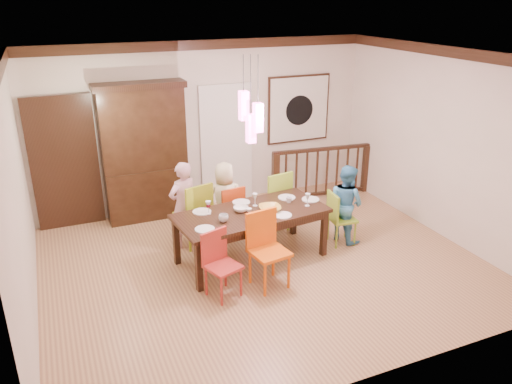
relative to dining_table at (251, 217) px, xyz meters
name	(u,v)px	position (x,y,z in m)	size (l,w,h in m)	color
floor	(263,264)	(0.10, -0.20, -0.67)	(6.00, 6.00, 0.00)	#9E6D4C
ceiling	(265,56)	(0.10, -0.20, 2.23)	(6.00, 6.00, 0.00)	white
wall_back	(206,126)	(0.10, 2.30, 0.78)	(6.00, 6.00, 0.00)	beige
wall_left	(17,202)	(-2.90, -0.20, 0.78)	(5.00, 5.00, 0.00)	beige
wall_right	(441,143)	(3.10, -0.20, 0.78)	(5.00, 5.00, 0.00)	beige
crown_molding	(265,62)	(0.10, -0.20, 2.15)	(6.00, 5.00, 0.16)	black
panel_door	(65,165)	(-2.30, 2.25, 0.38)	(1.04, 0.07, 2.24)	black
white_doorway	(226,146)	(0.45, 2.26, 0.38)	(0.97, 0.05, 2.22)	silver
painting	(299,109)	(1.90, 2.26, 0.93)	(1.25, 0.06, 1.25)	black
pendant_cluster	(251,117)	(0.00, 0.00, 1.44)	(0.27, 0.21, 1.14)	#FF4CA9
dining_table	(251,217)	(0.00, 0.00, 0.00)	(2.23, 1.19, 0.75)	black
chair_far_left	(193,209)	(-0.63, 0.79, -0.09)	(0.56, 0.56, 1.02)	#A5BA22
chair_far_mid	(228,207)	(-0.05, 0.81, -0.17)	(0.45, 0.45, 0.88)	#BF3A10
chair_far_right	(273,196)	(0.70, 0.80, -0.09)	(0.53, 0.53, 1.02)	#8EB72C
chair_near_left	(223,262)	(-0.69, -0.74, -0.18)	(0.49, 0.49, 0.86)	#AF2D25
chair_near_mid	(270,247)	(-0.06, -0.75, -0.09)	(0.52, 0.52, 1.01)	#E55C0D
chair_end_right	(342,214)	(1.48, -0.07, -0.19)	(0.42, 0.42, 0.84)	#86AA29
china_hutch	(144,152)	(-1.05, 2.09, 0.49)	(1.46, 0.46, 2.31)	black
balustrade	(322,171)	(2.17, 1.75, -0.17)	(1.98, 0.29, 0.96)	black
person_far_left	(183,205)	(-0.77, 0.80, 0.00)	(0.49, 0.32, 1.34)	beige
person_far_mid	(225,200)	(-0.09, 0.86, -0.06)	(0.60, 0.39, 1.22)	beige
person_end_right	(346,203)	(1.58, 0.02, -0.06)	(0.59, 0.46, 1.22)	#4490C0
serving_bowl	(270,209)	(0.25, -0.08, 0.12)	(0.31, 0.31, 0.08)	gold
small_bowl	(241,209)	(-0.13, 0.08, 0.12)	(0.21, 0.21, 0.07)	white
cup_left	(224,218)	(-0.47, -0.16, 0.13)	(0.13, 0.13, 0.10)	silver
cup_right	(289,200)	(0.64, 0.09, 0.13)	(0.09, 0.09, 0.09)	silver
plate_far_left	(202,212)	(-0.64, 0.26, 0.09)	(0.26, 0.26, 0.01)	white
plate_far_mid	(241,202)	(-0.01, 0.36, 0.09)	(0.26, 0.26, 0.01)	white
plate_far_right	(287,197)	(0.69, 0.27, 0.09)	(0.26, 0.26, 0.01)	white
plate_near_left	(205,229)	(-0.77, -0.29, 0.09)	(0.26, 0.26, 0.01)	white
plate_near_mid	(283,215)	(0.35, -0.29, 0.09)	(0.26, 0.26, 0.01)	white
plate_end_right	(310,199)	(0.98, 0.06, 0.09)	(0.26, 0.26, 0.01)	white
wine_glass_a	(208,208)	(-0.57, 0.17, 0.18)	(0.08, 0.08, 0.19)	#590C19
wine_glass_b	(255,200)	(0.13, 0.18, 0.18)	(0.08, 0.08, 0.19)	silver
wine_glass_c	(249,215)	(-0.15, -0.28, 0.18)	(0.08, 0.08, 0.19)	#590C19
wine_glass_d	(307,200)	(0.83, -0.12, 0.18)	(0.08, 0.08, 0.19)	silver
napkin	(259,220)	(-0.02, -0.32, 0.09)	(0.18, 0.14, 0.01)	#D83359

